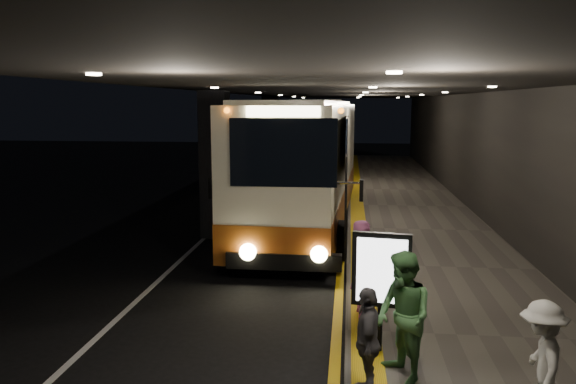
# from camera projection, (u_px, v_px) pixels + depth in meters

# --- Properties ---
(ground) EXTENTS (90.00, 90.00, 0.00)m
(ground) POSITION_uv_depth(u_px,v_px,m) (239.00, 277.00, 13.14)
(ground) COLOR black
(lane_line_white) EXTENTS (0.12, 50.00, 0.01)m
(lane_line_white) POSITION_uv_depth(u_px,v_px,m) (215.00, 228.00, 18.24)
(lane_line_white) COLOR silver
(lane_line_white) RESTS_ON ground
(kerb_stripe_yellow) EXTENTS (0.18, 50.00, 0.01)m
(kerb_stripe_yellow) POSITION_uv_depth(u_px,v_px,m) (343.00, 232.00, 17.80)
(kerb_stripe_yellow) COLOR gold
(kerb_stripe_yellow) RESTS_ON ground
(sidewalk) EXTENTS (4.50, 50.00, 0.15)m
(sidewalk) POSITION_uv_depth(u_px,v_px,m) (420.00, 231.00, 17.53)
(sidewalk) COLOR #514C44
(sidewalk) RESTS_ON ground
(tactile_strip) EXTENTS (0.50, 50.00, 0.01)m
(tactile_strip) POSITION_uv_depth(u_px,v_px,m) (359.00, 227.00, 17.72)
(tactile_strip) COLOR gold
(tactile_strip) RESTS_ON sidewalk
(terminal_wall) EXTENTS (0.10, 50.00, 6.00)m
(terminal_wall) POSITION_uv_depth(u_px,v_px,m) (500.00, 138.00, 16.82)
(terminal_wall) COLOR black
(terminal_wall) RESTS_ON ground
(support_columns) EXTENTS (0.80, 24.80, 4.40)m
(support_columns) POSITION_uv_depth(u_px,v_px,m) (215.00, 165.00, 16.89)
(support_columns) COLOR black
(support_columns) RESTS_ON ground
(canopy) EXTENTS (9.00, 50.00, 0.40)m
(canopy) POSITION_uv_depth(u_px,v_px,m) (350.00, 84.00, 17.06)
(canopy) COLOR black
(canopy) RESTS_ON support_columns
(coach_main) EXTENTS (3.20, 12.90, 3.99)m
(coach_main) POSITION_uv_depth(u_px,v_px,m) (306.00, 169.00, 18.33)
(coach_main) COLOR #EAE4C4
(coach_main) RESTS_ON ground
(coach_second) EXTENTS (3.05, 13.03, 4.08)m
(coach_second) POSITION_uv_depth(u_px,v_px,m) (318.00, 142.00, 30.45)
(coach_second) COLOR #EAE4C4
(coach_second) RESTS_ON ground
(passenger_boarding) EXTENTS (0.53, 0.72, 1.80)m
(passenger_boarding) POSITION_uv_depth(u_px,v_px,m) (363.00, 268.00, 10.26)
(passenger_boarding) COLOR #BE5996
(passenger_boarding) RESTS_ON sidewalk
(passenger_waiting_green) EXTENTS (0.89, 1.05, 1.85)m
(passenger_waiting_green) POSITION_uv_depth(u_px,v_px,m) (403.00, 317.00, 7.87)
(passenger_waiting_green) COLOR #467E46
(passenger_waiting_green) RESTS_ON sidewalk
(passenger_waiting_white) EXTENTS (0.63, 1.05, 1.53)m
(passenger_waiting_white) POSITION_uv_depth(u_px,v_px,m) (541.00, 361.00, 6.87)
(passenger_waiting_white) COLOR #B9BAB4
(passenger_waiting_white) RESTS_ON sidewalk
(passenger_waiting_grey) EXTENTS (0.48, 0.90, 1.51)m
(passenger_waiting_grey) POSITION_uv_depth(u_px,v_px,m) (367.00, 342.00, 7.46)
(passenger_waiting_grey) COLOR #49474C
(passenger_waiting_grey) RESTS_ON sidewalk
(info_sign) EXTENTS (0.91, 0.24, 1.93)m
(info_sign) POSITION_uv_depth(u_px,v_px,m) (381.00, 272.00, 8.69)
(info_sign) COLOR black
(info_sign) RESTS_ON sidewalk
(stanchion_post) EXTENTS (0.05, 0.05, 1.14)m
(stanchion_post) POSITION_uv_depth(u_px,v_px,m) (373.00, 274.00, 11.03)
(stanchion_post) COLOR black
(stanchion_post) RESTS_ON sidewalk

